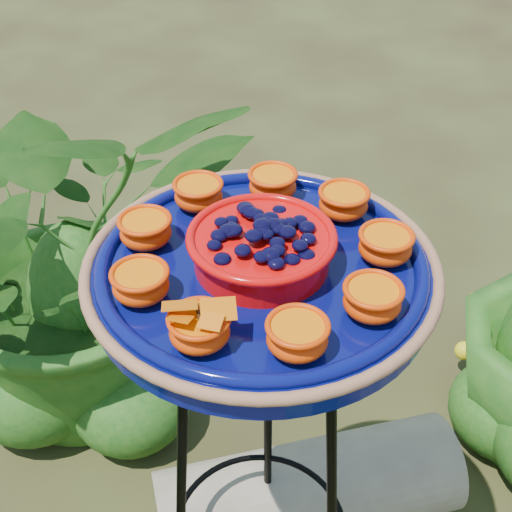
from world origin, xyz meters
name	(u,v)px	position (x,y,z in m)	size (l,w,h in m)	color
tripod_stand	(260,450)	(-0.05, 0.04, 0.55)	(0.35, 0.36, 0.91)	black
feeder_dish	(262,265)	(-0.05, 0.04, 0.95)	(0.48, 0.48, 0.11)	#070B52
driftwood_log	(308,491)	(0.03, 0.27, 0.11)	(0.23, 0.23, 0.69)	tan
shrub_back_left	(75,252)	(-0.60, 0.61, 0.48)	(0.86, 0.74, 0.95)	#174D14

